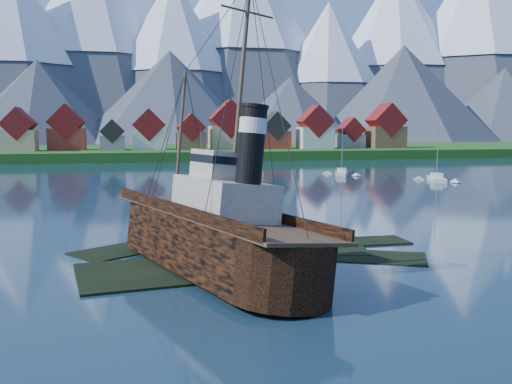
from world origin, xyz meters
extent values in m
plane|color=#162D3F|center=(0.00, 0.00, 0.00)|extent=(1400.00, 1400.00, 0.00)
cube|color=black|center=(-3.00, -2.00, -0.32)|extent=(19.08, 11.42, 1.00)
cube|color=black|center=(6.00, 4.00, -0.38)|extent=(15.15, 9.76, 1.00)
cube|color=black|center=(2.00, 9.00, -0.28)|extent=(11.45, 9.06, 1.00)
cube|color=black|center=(12.00, -1.00, -0.42)|extent=(10.27, 8.34, 1.00)
cube|color=black|center=(-9.00, 6.00, -0.40)|extent=(9.42, 8.68, 1.00)
cube|color=black|center=(15.00, 5.00, -0.35)|extent=(6.00, 4.00, 1.00)
cube|color=#1E4714|center=(0.00, 170.00, 0.00)|extent=(600.00, 80.00, 3.20)
cube|color=#3F3D38|center=(0.00, 132.00, 0.00)|extent=(600.00, 2.50, 2.00)
cube|color=tan|center=(-43.00, 150.00, 6.40)|extent=(10.50, 9.00, 6.80)
cube|color=maroon|center=(-43.00, 150.00, 11.69)|extent=(10.69, 9.18, 10.69)
cube|color=maroon|center=(-29.00, 156.00, 6.60)|extent=(12.00, 8.50, 7.20)
cube|color=maroon|center=(-29.00, 156.00, 12.36)|extent=(12.22, 8.67, 12.22)
cube|color=slate|center=(-14.00, 151.00, 5.40)|extent=(8.00, 7.00, 4.80)
cube|color=black|center=(-14.00, 151.00, 9.24)|extent=(8.15, 7.14, 8.15)
cube|color=beige|center=(-2.00, 154.00, 6.20)|extent=(11.00, 9.50, 6.40)
cube|color=maroon|center=(-2.00, 154.00, 11.38)|extent=(11.20, 9.69, 11.20)
cube|color=brown|center=(12.00, 150.00, 5.90)|extent=(9.50, 8.00, 5.80)
cube|color=maroon|center=(12.00, 150.00, 10.51)|extent=(9.67, 8.16, 9.67)
cube|color=tan|center=(26.00, 155.00, 7.00)|extent=(13.50, 10.00, 8.00)
cube|color=maroon|center=(26.00, 155.00, 13.43)|extent=(13.75, 10.20, 13.75)
cube|color=maroon|center=(42.00, 152.00, 6.10)|extent=(10.00, 8.50, 6.20)
cube|color=black|center=(42.00, 152.00, 11.00)|extent=(10.18, 8.67, 10.18)
cube|color=beige|center=(56.00, 149.00, 6.75)|extent=(11.50, 9.00, 7.50)
cube|color=maroon|center=(56.00, 149.00, 12.57)|extent=(11.71, 9.18, 11.71)
cube|color=slate|center=(71.00, 153.00, 5.50)|extent=(9.00, 7.50, 5.00)
cube|color=maroon|center=(71.00, 153.00, 9.62)|extent=(9.16, 7.65, 9.16)
cube|color=brown|center=(84.00, 151.00, 6.90)|extent=(12.50, 10.00, 7.80)
cube|color=maroon|center=(84.00, 151.00, 13.05)|extent=(12.73, 10.20, 12.73)
cone|color=#2D333D|center=(-100.00, 455.00, 73.00)|extent=(180.00, 180.00, 150.00)
cone|color=white|center=(-100.00, 455.00, 103.00)|extent=(111.60, 111.60, 90.00)
cone|color=#2D333D|center=(-40.00, 495.00, 88.00)|extent=(210.00, 210.00, 180.00)
cone|color=#2D333D|center=(30.00, 470.00, 70.50)|extent=(170.00, 170.00, 145.00)
cone|color=white|center=(30.00, 470.00, 99.50)|extent=(105.40, 105.40, 87.00)
cone|color=#2D333D|center=(100.00, 515.00, 98.00)|extent=(240.00, 240.00, 200.00)
cone|color=#2D333D|center=(170.00, 460.00, 60.50)|extent=(150.00, 150.00, 125.00)
cone|color=white|center=(170.00, 460.00, 85.50)|extent=(93.00, 93.00, 75.00)
cone|color=#2D333D|center=(250.00, 490.00, 83.00)|extent=(200.00, 200.00, 170.00)
cone|color=white|center=(250.00, 490.00, 117.00)|extent=(124.00, 124.00, 102.00)
cone|color=#2D333D|center=(330.00, 475.00, 93.00)|extent=(230.00, 230.00, 190.00)
cone|color=white|center=(330.00, 475.00, 131.00)|extent=(142.60, 142.60, 114.00)
cone|color=#2D333D|center=(-70.00, 374.00, 27.00)|extent=(120.00, 120.00, 58.00)
cone|color=#2D333D|center=(20.00, 369.00, 31.00)|extent=(136.00, 136.00, 66.00)
cone|color=#2D333D|center=(110.00, 373.00, 23.00)|extent=(110.00, 110.00, 50.00)
cone|color=#2D333D|center=(200.00, 370.00, 35.50)|extent=(150.00, 150.00, 75.00)
cone|color=#2D333D|center=(290.00, 371.00, 28.00)|extent=(124.00, 124.00, 60.00)
cube|color=black|center=(-2.09, -2.58, 2.17)|extent=(6.72, 19.35, 4.03)
cone|color=black|center=(-2.09, 9.98, 2.17)|extent=(6.72, 6.72, 6.72)
cylinder|color=black|center=(-2.09, -12.25, 2.17)|extent=(6.72, 6.72, 4.03)
cube|color=#4C3826|center=(-2.09, -2.58, 4.28)|extent=(6.59, 25.54, 0.24)
cube|color=black|center=(-5.32, -2.58, 4.71)|extent=(0.19, 24.73, 0.86)
cube|color=black|center=(1.13, -2.58, 4.71)|extent=(0.19, 24.73, 0.86)
cube|color=#ADA89E|center=(-2.09, -4.02, 5.72)|extent=(4.99, 8.16, 2.88)
cube|color=#ADA89E|center=(-2.09, -3.06, 8.21)|extent=(3.46, 3.84, 2.11)
cylinder|color=black|center=(-2.09, -7.19, 9.85)|extent=(1.82, 1.82, 5.38)
cylinder|color=silver|center=(-2.09, -7.19, 11.19)|extent=(1.92, 1.92, 1.06)
cylinder|color=#473828|center=(-2.09, 5.10, 10.13)|extent=(0.27, 0.27, 11.52)
cylinder|color=#473828|center=(-2.09, -4.98, 15.51)|extent=(0.31, 0.31, 12.48)
cube|color=silver|center=(52.22, 58.67, 0.11)|extent=(5.65, 9.92, 1.37)
cube|color=silver|center=(52.22, 58.67, 1.20)|extent=(2.94, 3.28, 0.80)
cylinder|color=gray|center=(52.22, 58.67, 6.72)|extent=(0.16, 0.16, 11.85)
cube|color=silver|center=(9.35, 98.46, 0.09)|extent=(3.16, 8.98, 1.06)
cube|color=silver|center=(9.35, 98.46, 0.92)|extent=(2.19, 2.66, 0.62)
cylinder|color=gray|center=(9.35, 98.46, 5.19)|extent=(0.12, 0.12, 9.15)
cube|color=silver|center=(38.70, 76.46, 0.11)|extent=(5.76, 9.19, 1.31)
cube|color=silver|center=(38.70, 76.46, 1.15)|extent=(2.85, 3.13, 0.77)
cylinder|color=gray|center=(38.70, 76.46, 6.45)|extent=(0.15, 0.15, 11.37)
camera|label=1|loc=(-7.73, -45.37, 11.14)|focal=40.00mm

